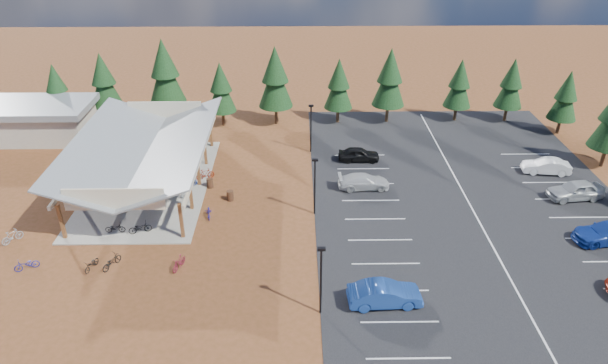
# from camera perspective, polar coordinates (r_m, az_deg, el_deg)

# --- Properties ---
(ground) EXTENTS (140.00, 140.00, 0.00)m
(ground) POSITION_cam_1_polar(r_m,az_deg,el_deg) (44.13, -5.34, -4.75)
(ground) COLOR #583417
(ground) RESTS_ON ground
(asphalt_lot) EXTENTS (27.00, 44.00, 0.04)m
(asphalt_lot) POSITION_cam_1_polar(r_m,az_deg,el_deg) (48.84, 17.12, -2.41)
(asphalt_lot) COLOR black
(asphalt_lot) RESTS_ON ground
(concrete_pad) EXTENTS (10.60, 18.60, 0.10)m
(concrete_pad) POSITION_cam_1_polar(r_m,az_deg,el_deg) (51.74, -15.92, -0.33)
(concrete_pad) COLOR gray
(concrete_pad) RESTS_ON ground
(bike_pavilion) EXTENTS (11.65, 19.40, 4.97)m
(bike_pavilion) POSITION_cam_1_polar(r_m,az_deg,el_deg) (50.07, -16.50, 3.44)
(bike_pavilion) COLOR brown
(bike_pavilion) RESTS_ON concrete_pad
(outbuilding) EXTENTS (11.00, 7.00, 3.90)m
(outbuilding) POSITION_cam_1_polar(r_m,az_deg,el_deg) (65.12, -25.96, 5.87)
(outbuilding) COLOR #ADA593
(outbuilding) RESTS_ON ground
(lamp_post_0) EXTENTS (0.50, 0.25, 5.14)m
(lamp_post_0) POSITION_cam_1_polar(r_m,az_deg,el_deg) (34.18, 1.79, -9.87)
(lamp_post_0) COLOR black
(lamp_post_0) RESTS_ON ground
(lamp_post_1) EXTENTS (0.50, 0.25, 5.14)m
(lamp_post_1) POSITION_cam_1_polar(r_m,az_deg,el_deg) (44.16, 1.14, -0.06)
(lamp_post_1) COLOR black
(lamp_post_1) RESTS_ON ground
(lamp_post_2) EXTENTS (0.50, 0.25, 5.14)m
(lamp_post_2) POSITION_cam_1_polar(r_m,az_deg,el_deg) (54.96, 0.73, 6.02)
(lamp_post_2) COLOR black
(lamp_post_2) RESTS_ON ground
(trash_bin_0) EXTENTS (0.60, 0.60, 0.90)m
(trash_bin_0) POSITION_cam_1_polar(r_m,az_deg,el_deg) (47.76, -7.78, -1.43)
(trash_bin_0) COLOR #432717
(trash_bin_0) RESTS_ON ground
(trash_bin_1) EXTENTS (0.60, 0.60, 0.90)m
(trash_bin_1) POSITION_cam_1_polar(r_m,az_deg,el_deg) (50.01, -9.87, -0.12)
(trash_bin_1) COLOR #432717
(trash_bin_1) RESTS_ON ground
(pine_0) EXTENTS (3.00, 3.00, 7.00)m
(pine_0) POSITION_cam_1_polar(r_m,az_deg,el_deg) (67.63, -24.60, 9.02)
(pine_0) COLOR #382314
(pine_0) RESTS_ON ground
(pine_1) EXTENTS (3.47, 3.47, 8.08)m
(pine_1) POSITION_cam_1_polar(r_m,az_deg,el_deg) (66.00, -20.36, 10.01)
(pine_1) COLOR #382314
(pine_1) RESTS_ON ground
(pine_2) EXTENTS (4.10, 4.10, 9.55)m
(pine_2) POSITION_cam_1_polar(r_m,az_deg,el_deg) (63.96, -14.44, 11.19)
(pine_2) COLOR #382314
(pine_2) RESTS_ON ground
(pine_3) EXTENTS (3.17, 3.17, 7.38)m
(pine_3) POSITION_cam_1_polar(r_m,az_deg,el_deg) (61.62, -8.74, 9.79)
(pine_3) COLOR #382314
(pine_3) RESTS_ON ground
(pine_4) EXTENTS (3.87, 3.87, 9.01)m
(pine_4) POSITION_cam_1_polar(r_m,az_deg,el_deg) (61.16, -3.05, 10.93)
(pine_4) COLOR #382314
(pine_4) RESTS_ON ground
(pine_5) EXTENTS (3.23, 3.23, 7.54)m
(pine_5) POSITION_cam_1_polar(r_m,az_deg,el_deg) (61.88, 3.68, 10.24)
(pine_5) COLOR #382314
(pine_5) RESTS_ON ground
(pine_6) EXTENTS (3.71, 3.71, 8.65)m
(pine_6) POSITION_cam_1_polar(r_m,az_deg,el_deg) (62.47, 9.02, 10.79)
(pine_6) COLOR #382314
(pine_6) RESTS_ON ground
(pine_7) EXTENTS (3.14, 3.14, 7.31)m
(pine_7) POSITION_cam_1_polar(r_m,az_deg,el_deg) (64.82, 16.04, 9.93)
(pine_7) COLOR #382314
(pine_7) RESTS_ON ground
(pine_8) EXTENTS (3.19, 3.19, 7.42)m
(pine_8) POSITION_cam_1_polar(r_m,az_deg,el_deg) (66.47, 20.99, 9.66)
(pine_8) COLOR #382314
(pine_8) RESTS_ON ground
(pine_13) EXTENTS (3.07, 3.07, 7.14)m
(pine_13) POSITION_cam_1_polar(r_m,az_deg,el_deg) (65.27, 25.87, 8.17)
(pine_13) COLOR #382314
(pine_13) RESTS_ON ground
(bike_0) EXTENTS (1.60, 0.63, 0.82)m
(bike_0) POSITION_cam_1_polar(r_m,az_deg,el_deg) (45.45, -19.26, -4.58)
(bike_0) COLOR black
(bike_0) RESTS_ON concrete_pad
(bike_1) EXTENTS (1.80, 0.90, 1.04)m
(bike_1) POSITION_cam_1_polar(r_m,az_deg,el_deg) (50.14, -18.65, -1.02)
(bike_1) COLOR gray
(bike_1) RESTS_ON concrete_pad
(bike_2) EXTENTS (1.80, 0.91, 0.90)m
(bike_2) POSITION_cam_1_polar(r_m,az_deg,el_deg) (54.94, -16.27, 2.00)
(bike_2) COLOR #10509B
(bike_2) RESTS_ON concrete_pad
(bike_3) EXTENTS (1.74, 0.79, 1.01)m
(bike_3) POSITION_cam_1_polar(r_m,az_deg,el_deg) (56.02, -16.46, 2.57)
(bike_3) COLOR maroon
(bike_3) RESTS_ON concrete_pad
(bike_4) EXTENTS (1.90, 1.17, 0.94)m
(bike_4) POSITION_cam_1_polar(r_m,az_deg,el_deg) (44.76, -16.87, -4.62)
(bike_4) COLOR black
(bike_4) RESTS_ON concrete_pad
(bike_5) EXTENTS (1.82, 0.52, 1.10)m
(bike_5) POSITION_cam_1_polar(r_m,az_deg,el_deg) (48.51, -13.11, -1.19)
(bike_5) COLOR gray
(bike_5) RESTS_ON concrete_pad
(bike_6) EXTENTS (1.95, 1.14, 0.97)m
(bike_6) POSITION_cam_1_polar(r_m,az_deg,el_deg) (50.71, -12.17, 0.24)
(bike_6) COLOR #112B98
(bike_6) RESTS_ON concrete_pad
(bike_7) EXTENTS (1.86, 0.83, 1.08)m
(bike_7) POSITION_cam_1_polar(r_m,az_deg,el_deg) (56.65, -12.90, 3.40)
(bike_7) COLOR maroon
(bike_7) RESTS_ON concrete_pad
(bike_8) EXTENTS (0.98, 1.68, 0.83)m
(bike_8) POSITION_cam_1_polar(r_m,az_deg,el_deg) (42.15, -21.45, -8.06)
(bike_8) COLOR black
(bike_8) RESTS_ON ground
(bike_9) EXTENTS (1.45, 1.69, 1.05)m
(bike_9) POSITION_cam_1_polar(r_m,az_deg,el_deg) (47.62, -28.37, -5.05)
(bike_9) COLOR #96999E
(bike_9) RESTS_ON ground
(bike_10) EXTENTS (1.77, 1.30, 0.89)m
(bike_10) POSITION_cam_1_polar(r_m,az_deg,el_deg) (43.98, -27.17, -7.74)
(bike_10) COLOR navy
(bike_10) RESTS_ON ground
(bike_11) EXTENTS (1.02, 1.75, 1.01)m
(bike_11) POSITION_cam_1_polar(r_m,az_deg,el_deg) (40.31, -13.03, -8.27)
(bike_11) COLOR maroon
(bike_11) RESTS_ON ground
(bike_12) EXTENTS (1.39, 1.92, 0.96)m
(bike_12) POSITION_cam_1_polar(r_m,az_deg,el_deg) (41.81, -19.60, -7.90)
(bike_12) COLOR black
(bike_12) RESTS_ON ground
(bike_14) EXTENTS (0.83, 1.75, 0.89)m
(bike_14) POSITION_cam_1_polar(r_m,az_deg,el_deg) (45.72, -9.97, -3.13)
(bike_14) COLOR #131197
(bike_14) RESTS_ON ground
(bike_15) EXTENTS (1.79, 1.22, 1.05)m
(bike_15) POSITION_cam_1_polar(r_m,az_deg,el_deg) (51.47, -10.36, 0.82)
(bike_15) COLOR maroon
(bike_15) RESTS_ON ground
(car_1) EXTENTS (4.96, 1.98, 1.60)m
(car_1) POSITION_cam_1_polar(r_m,az_deg,el_deg) (36.51, 8.49, -11.61)
(car_1) COLOR navy
(car_1) RESTS_ON asphalt_lot
(car_3) EXTENTS (4.72, 2.08, 1.35)m
(car_3) POSITION_cam_1_polar(r_m,az_deg,el_deg) (49.31, 6.31, 0.06)
(car_3) COLOR #BABABA
(car_3) RESTS_ON asphalt_lot
(car_4) EXTENTS (4.10, 1.74, 1.38)m
(car_4) POSITION_cam_1_polar(r_m,az_deg,el_deg) (54.22, 5.80, 2.92)
(car_4) COLOR black
(car_4) RESTS_ON asphalt_lot
(car_8) EXTENTS (5.04, 2.52, 1.65)m
(car_8) POSITION_cam_1_polar(r_m,az_deg,el_deg) (52.96, 26.67, -0.77)
(car_8) COLOR #A1A5A8
(car_8) RESTS_ON asphalt_lot
(car_9) EXTENTS (4.53, 2.11, 1.44)m
(car_9) POSITION_cam_1_polar(r_m,az_deg,el_deg) (56.49, 24.13, 1.53)
(car_9) COLOR white
(car_9) RESTS_ON asphalt_lot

